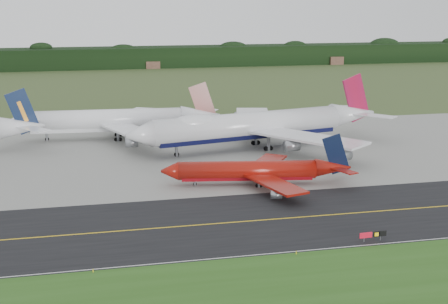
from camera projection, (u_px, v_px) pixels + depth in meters
The scene contains 13 objects.
ground at pixel (275, 212), 120.47m from camera, with size 600.00×600.00×0.00m, color #3B4F24.
grass_verge at pixel (348, 292), 87.26m from camera, with size 400.00×30.00×0.01m, color #285117.
taxiway at pixel (281, 219), 116.67m from camera, with size 400.00×32.00×0.02m, color black.
apron at pixel (220, 151), 168.85m from camera, with size 400.00×78.00×0.01m, color gray.
taxiway_centreline at pixel (281, 219), 116.67m from camera, with size 400.00×0.40×0.00m, color gold.
taxiway_edge_line at pixel (310, 250), 101.96m from camera, with size 400.00×0.25×0.00m, color silver.
horizon_treeline at pixel (144, 58), 378.89m from camera, with size 700.00×25.00×12.00m.
jet_ba_747 at pixel (257, 125), 170.66m from camera, with size 75.67×61.74×19.14m.
jet_red_737 at pixel (258, 171), 137.63m from camera, with size 42.16×33.99×11.40m.
jet_star_tail at pixel (117, 121), 182.62m from camera, with size 61.96×51.78×16.34m.
taxiway_sign at pixel (373, 235), 105.59m from camera, with size 4.94×0.44×1.65m.
edge_marker_left at pixel (93, 271), 93.70m from camera, with size 0.16×0.16×0.50m, color yellow.
edge_marker_center at pixel (296, 253), 100.41m from camera, with size 0.16×0.16×0.50m, color yellow.
Camera 1 is at (-34.19, -109.49, 39.84)m, focal length 50.00 mm.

